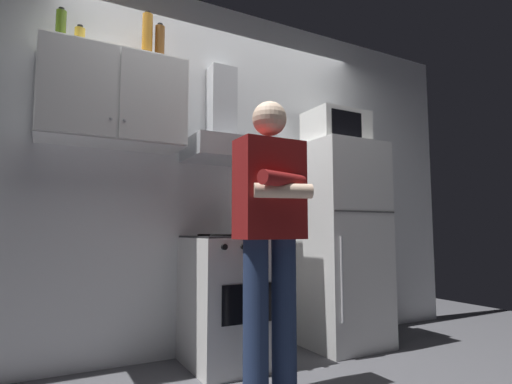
{
  "coord_description": "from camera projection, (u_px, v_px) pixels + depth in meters",
  "views": [
    {
      "loc": [
        -1.25,
        -2.32,
        0.89
      ],
      "look_at": [
        0.0,
        0.0,
        1.15
      ],
      "focal_mm": 28.43,
      "sensor_mm": 36.0,
      "label": 1
    }
  ],
  "objects": [
    {
      "name": "stove_oven",
      "position": [
        232.0,
        299.0,
        2.77
      ],
      "size": [
        0.6,
        0.62,
        0.87
      ],
      "color": "white",
      "rests_on": "ground_plane"
    },
    {
      "name": "bottle_liquor_amber",
      "position": [
        147.0,
        36.0,
        2.74
      ],
      "size": [
        0.07,
        0.07,
        0.34
      ],
      "color": "#B7721E",
      "rests_on": "upper_cabinet"
    },
    {
      "name": "cooking_pot",
      "position": [
        257.0,
        226.0,
        2.78
      ],
      "size": [
        0.28,
        0.18,
        0.12
      ],
      "color": "#B7BABF",
      "rests_on": "stove_oven"
    },
    {
      "name": "refrigerator",
      "position": [
        340.0,
        243.0,
        3.26
      ],
      "size": [
        0.6,
        0.62,
        1.6
      ],
      "color": "silver",
      "rests_on": "ground_plane"
    },
    {
      "name": "ground_plane",
      "position": [
        256.0,
        374.0,
        2.54
      ],
      "size": [
        7.0,
        7.0,
        0.0
      ],
      "primitive_type": "plane",
      "color": "#4C4C51"
    },
    {
      "name": "microwave",
      "position": [
        336.0,
        129.0,
        3.36
      ],
      "size": [
        0.48,
        0.37,
        0.28
      ],
      "color": "silver",
      "rests_on": "refrigerator"
    },
    {
      "name": "upper_cabinet",
      "position": [
        114.0,
        99.0,
        2.63
      ],
      "size": [
        0.9,
        0.37,
        0.6
      ],
      "color": "silver"
    },
    {
      "name": "bottle_beer_brown",
      "position": [
        160.0,
        44.0,
        2.78
      ],
      "size": [
        0.07,
        0.07,
        0.27
      ],
      "color": "brown",
      "rests_on": "upper_cabinet"
    },
    {
      "name": "person_standing",
      "position": [
        270.0,
        230.0,
        2.26
      ],
      "size": [
        0.38,
        0.33,
        1.64
      ],
      "color": "navy",
      "rests_on": "ground_plane"
    },
    {
      "name": "bottle_olive_oil",
      "position": [
        61.0,
        28.0,
        2.54
      ],
      "size": [
        0.06,
        0.06,
        0.25
      ],
      "color": "#4C6B19",
      "rests_on": "upper_cabinet"
    },
    {
      "name": "back_wall_tiled",
      "position": [
        220.0,
        173.0,
        3.19
      ],
      "size": [
        4.8,
        0.1,
        2.7
      ],
      "primitive_type": "cube",
      "color": "white",
      "rests_on": "ground_plane"
    },
    {
      "name": "range_hood",
      "position": [
        226.0,
        136.0,
        3.0
      ],
      "size": [
        0.6,
        0.44,
        0.75
      ],
      "color": "#B7BABF"
    },
    {
      "name": "bottle_spice_jar",
      "position": [
        80.0,
        37.0,
        2.53
      ],
      "size": [
        0.06,
        0.06,
        0.13
      ],
      "color": "gold",
      "rests_on": "upper_cabinet"
    }
  ]
}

